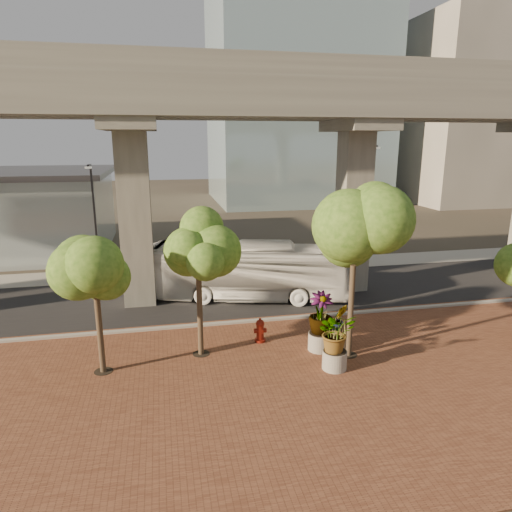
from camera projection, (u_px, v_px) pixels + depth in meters
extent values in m
plane|color=#343026|center=(257.00, 307.00, 23.98)|extent=(160.00, 160.00, 0.00)
cube|color=brown|center=(303.00, 384.00, 16.38)|extent=(70.00, 13.00, 0.06)
cube|color=black|center=(250.00, 295.00, 25.87)|extent=(90.00, 8.00, 0.04)
cube|color=#9E9C93|center=(266.00, 320.00, 22.06)|extent=(70.00, 0.25, 0.16)
cube|color=#9E9C93|center=(234.00, 268.00, 31.08)|extent=(90.00, 3.00, 0.06)
cube|color=gray|center=(255.00, 98.00, 21.74)|extent=(72.00, 2.40, 1.80)
cube|color=gray|center=(243.00, 103.00, 24.78)|extent=(72.00, 2.40, 1.80)
cube|color=gray|center=(260.00, 63.00, 20.35)|extent=(72.00, 0.12, 1.00)
cube|color=gray|center=(240.00, 78.00, 25.47)|extent=(72.00, 0.12, 1.00)
cube|color=#A9A298|center=(473.00, 113.00, 62.64)|extent=(18.00, 16.00, 24.00)
imported|color=white|center=(245.00, 272.00, 24.91)|extent=(11.41, 5.37, 3.10)
cylinder|color=maroon|center=(260.00, 340.00, 19.81)|extent=(0.48, 0.48, 0.11)
cylinder|color=maroon|center=(260.00, 332.00, 19.71)|extent=(0.32, 0.32, 0.77)
sphere|color=maroon|center=(260.00, 324.00, 19.62)|extent=(0.37, 0.37, 0.37)
cylinder|color=maroon|center=(260.00, 320.00, 19.58)|extent=(0.11, 0.11, 0.13)
cylinder|color=maroon|center=(260.00, 330.00, 19.70)|extent=(0.53, 0.21, 0.21)
cylinder|color=#9E9C8F|center=(334.00, 360.00, 17.38)|extent=(0.93, 0.93, 0.73)
imported|color=#315C18|center=(336.00, 332.00, 17.10)|extent=(2.08, 2.08, 1.56)
cylinder|color=#ACA69C|center=(320.00, 341.00, 18.95)|extent=(0.96, 0.96, 0.74)
imported|color=#315C18|center=(321.00, 313.00, 18.64)|extent=(2.33, 2.33, 1.75)
cylinder|color=gray|center=(337.00, 343.00, 18.93)|extent=(0.84, 0.84, 0.65)
imported|color=#315C18|center=(338.00, 320.00, 18.67)|extent=(1.86, 1.86, 1.39)
cylinder|color=#4E3C2D|center=(100.00, 333.00, 16.87)|extent=(0.22, 0.22, 3.11)
cylinder|color=black|center=(104.00, 371.00, 17.25)|extent=(0.70, 0.70, 0.01)
cylinder|color=#4E3C2D|center=(200.00, 312.00, 18.21)|extent=(0.22, 0.22, 3.62)
cylinder|color=black|center=(201.00, 354.00, 18.66)|extent=(0.70, 0.70, 0.01)
cylinder|color=#4E3C2D|center=(351.00, 311.00, 18.10)|extent=(0.22, 0.22, 3.79)
cylinder|color=black|center=(348.00, 355.00, 18.57)|extent=(0.70, 0.70, 0.01)
cylinder|color=#2B2A2F|center=(96.00, 226.00, 27.17)|extent=(0.12, 0.12, 7.09)
cube|color=#2B2A2F|center=(89.00, 165.00, 25.87)|extent=(0.13, 0.89, 0.13)
cube|color=silver|center=(88.00, 168.00, 25.47)|extent=(0.35, 0.18, 0.11)
cylinder|color=#2D2C31|center=(366.00, 206.00, 31.43)|extent=(0.14, 0.14, 8.09)
cube|color=#2D2C31|center=(373.00, 146.00, 29.94)|extent=(0.15, 1.01, 0.15)
cube|color=silver|center=(377.00, 148.00, 29.49)|extent=(0.40, 0.20, 0.12)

